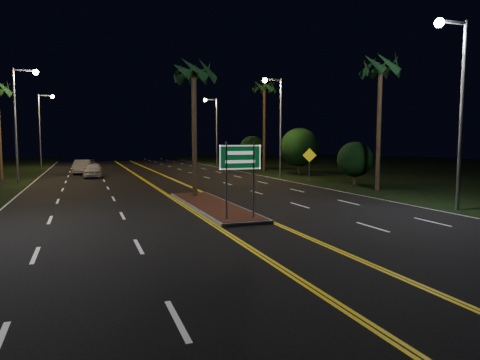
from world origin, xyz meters
name	(u,v)px	position (x,y,z in m)	size (l,w,h in m)	color
ground	(267,236)	(0.00, 0.00, 0.00)	(120.00, 120.00, 0.00)	black
grass_right	(419,170)	(30.00, 25.00, 0.00)	(40.00, 110.00, 0.01)	black
median_island	(212,206)	(0.00, 7.00, 0.08)	(2.25, 10.25, 0.17)	gray
highway_sign	(240,164)	(0.00, 2.80, 2.40)	(1.80, 0.08, 3.20)	gray
streetlight_left_mid	(20,112)	(-10.61, 24.00, 5.66)	(1.91, 0.44, 9.00)	gray
streetlight_left_far	(43,122)	(-10.61, 44.00, 5.66)	(1.91, 0.44, 9.00)	gray
streetlight_right_near	(456,92)	(10.61, 2.00, 5.66)	(1.91, 0.44, 9.00)	gray
streetlight_right_mid	(277,116)	(10.61, 22.00, 5.66)	(1.91, 0.44, 9.00)	gray
streetlight_right_far	(214,124)	(10.61, 42.00, 5.66)	(1.91, 0.44, 9.00)	gray
palm_median	(194,72)	(0.00, 10.50, 7.28)	(2.40, 2.40, 8.30)	#382819
palm_right_near	(381,67)	(12.50, 10.00, 8.21)	(2.40, 2.40, 9.30)	#382819
palm_right_far	(264,88)	(12.80, 30.00, 9.14)	(2.40, 2.40, 10.30)	#382819
shrub_near	(355,159)	(13.50, 14.00, 1.95)	(2.70, 2.70, 3.30)	#382819
shrub_mid	(299,147)	(14.00, 24.00, 2.73)	(3.78, 3.78, 4.62)	#382819
shrub_far	(252,149)	(13.80, 36.00, 2.34)	(3.24, 3.24, 3.96)	#382819
car_near	(93,169)	(-5.27, 27.90, 0.79)	(2.03, 4.74, 1.58)	silver
car_far	(83,166)	(-6.19, 32.76, 0.83)	(2.13, 4.97, 1.66)	#A2A3AC
warning_sign	(309,160)	(11.52, 17.53, 1.81)	(1.10, 0.39, 2.75)	gray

